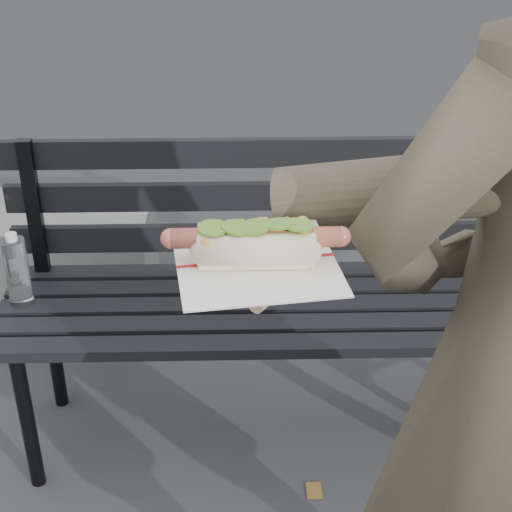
{
  "coord_description": "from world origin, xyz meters",
  "views": [
    {
      "loc": [
        -0.12,
        -0.89,
        1.64
      ],
      "look_at": [
        -0.1,
        -0.08,
        1.18
      ],
      "focal_mm": 55.0,
      "sensor_mm": 36.0,
      "label": 1
    }
  ],
  "objects": [
    {
      "name": "park_bench",
      "position": [
        -0.04,
        0.97,
        0.52
      ],
      "size": [
        1.5,
        0.44,
        0.88
      ],
      "color": "black",
      "rests_on": "ground"
    },
    {
      "name": "held_hotdog",
      "position": [
        0.1,
        0.0,
        1.21
      ],
      "size": [
        0.64,
        0.32,
        0.2
      ],
      "color": "#413C2B"
    }
  ]
}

